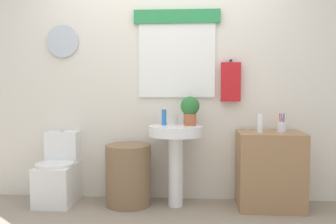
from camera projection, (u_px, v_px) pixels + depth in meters
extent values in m
cube|color=silver|center=(163.00, 77.00, 3.88)|extent=(4.40, 0.10, 2.60)
cube|color=white|center=(177.00, 60.00, 3.80)|extent=(0.79, 0.03, 0.77)
cube|color=#2D894C|center=(177.00, 16.00, 3.75)|extent=(0.89, 0.04, 0.14)
cylinder|color=silver|center=(63.00, 41.00, 3.86)|extent=(0.34, 0.03, 0.34)
cylinder|color=black|center=(231.00, 61.00, 3.75)|extent=(0.02, 0.06, 0.02)
cube|color=red|center=(231.00, 82.00, 3.74)|extent=(0.20, 0.05, 0.40)
cube|color=white|center=(58.00, 184.00, 3.73)|extent=(0.36, 0.50, 0.40)
cylinder|color=white|center=(55.00, 164.00, 3.66)|extent=(0.38, 0.38, 0.03)
cube|color=white|center=(63.00, 146.00, 3.88)|extent=(0.34, 0.18, 0.32)
cylinder|color=silver|center=(63.00, 130.00, 3.87)|extent=(0.04, 0.04, 0.02)
cylinder|color=#846647|center=(128.00, 175.00, 3.68)|extent=(0.46, 0.46, 0.61)
cylinder|color=white|center=(176.00, 171.00, 3.64)|extent=(0.15, 0.15, 0.71)
cylinder|color=white|center=(176.00, 131.00, 3.61)|extent=(0.54, 0.54, 0.10)
cylinder|color=silver|center=(176.00, 120.00, 3.73)|extent=(0.03, 0.03, 0.10)
cube|color=#9E754C|center=(270.00, 170.00, 3.58)|extent=(0.63, 0.44, 0.75)
cylinder|color=#2D6BB7|center=(164.00, 117.00, 3.66)|extent=(0.05, 0.05, 0.16)
cylinder|color=#AD5B38|center=(190.00, 119.00, 3.66)|extent=(0.13, 0.13, 0.12)
sphere|color=#2D7033|center=(190.00, 106.00, 3.65)|extent=(0.19, 0.19, 0.19)
cylinder|color=white|center=(260.00, 123.00, 3.51)|extent=(0.05, 0.05, 0.18)
cylinder|color=silver|center=(282.00, 127.00, 3.56)|extent=(0.08, 0.08, 0.10)
cylinder|color=blue|center=(284.00, 122.00, 3.56)|extent=(0.01, 0.03, 0.18)
cylinder|color=yellow|center=(282.00, 122.00, 3.57)|extent=(0.04, 0.02, 0.18)
cylinder|color=red|center=(280.00, 123.00, 3.55)|extent=(0.02, 0.04, 0.18)
cylinder|color=purple|center=(282.00, 123.00, 3.54)|extent=(0.04, 0.01, 0.18)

